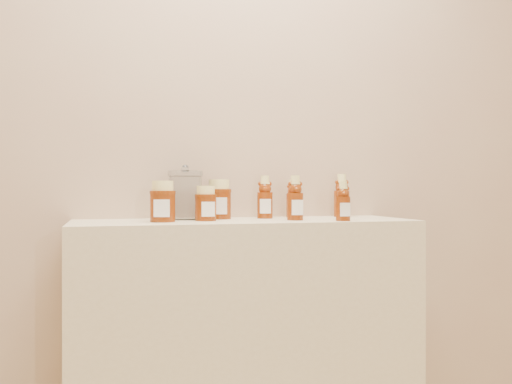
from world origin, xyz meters
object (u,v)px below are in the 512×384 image
object	(u,v)px
bear_bottle_back_left	(265,194)
bear_bottle_front_left	(295,195)
display_table	(245,346)
glass_canister	(185,193)
honey_jar_left	(163,201)

from	to	relation	value
bear_bottle_back_left	bear_bottle_front_left	size ratio (longest dim) A/B	1.01
display_table	glass_canister	size ratio (longest dim) A/B	6.23
bear_bottle_front_left	bear_bottle_back_left	bearing A→B (deg)	119.89
display_table	bear_bottle_back_left	distance (m)	0.56
bear_bottle_back_left	bear_bottle_front_left	bearing A→B (deg)	-51.22
bear_bottle_back_left	glass_canister	world-z (taller)	glass_canister
glass_canister	bear_bottle_front_left	bearing A→B (deg)	-21.43
bear_bottle_front_left	honey_jar_left	world-z (taller)	bear_bottle_front_left
display_table	honey_jar_left	distance (m)	0.60
glass_canister	bear_bottle_back_left	bearing A→B (deg)	-0.53
display_table	honey_jar_left	world-z (taller)	honey_jar_left
display_table	honey_jar_left	size ratio (longest dim) A/B	8.69
honey_jar_left	glass_canister	bearing A→B (deg)	63.66
bear_bottle_back_left	glass_canister	xyz separation A→B (m)	(-0.30, 0.00, 0.01)
display_table	honey_jar_left	xyz separation A→B (m)	(-0.29, -0.03, 0.52)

